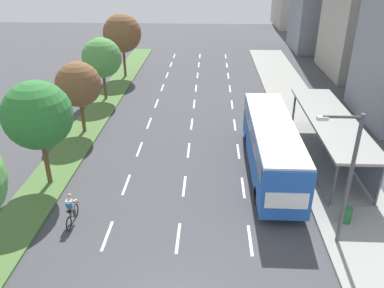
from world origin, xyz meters
TOP-DOWN VIEW (x-y plane):
  - median_strip at (-8.30, 20.00)m, footprint 2.60×52.00m
  - sidewalk_right at (9.25, 20.00)m, footprint 4.50×52.00m
  - lane_divider_left at (-3.50, 19.11)m, footprint 0.14×49.21m
  - lane_divider_center at (0.00, 19.11)m, footprint 0.14×49.21m
  - lane_divider_right at (3.50, 19.11)m, footprint 0.14×49.21m
  - bus_shelter at (9.53, 13.44)m, footprint 2.90×11.99m
  - bus at (5.25, 11.64)m, footprint 2.54×11.29m
  - cyclist at (-5.49, 5.94)m, footprint 0.46×1.82m
  - median_tree_second at (-8.07, 9.58)m, footprint 3.86×3.86m
  - median_tree_third at (-8.24, 17.10)m, footprint 3.34×3.34m
  - median_tree_fourth at (-8.44, 24.61)m, footprint 3.58×3.58m
  - median_tree_fifth at (-8.09, 32.13)m, footprint 4.09×4.09m
  - streetlight at (7.42, 4.99)m, footprint 1.91×0.24m
  - trash_bin at (8.45, 6.50)m, footprint 0.52×0.52m

SIDE VIEW (x-z plane):
  - lane_divider_left at x=-3.50m, z-range 0.00..0.01m
  - lane_divider_center at x=0.00m, z-range 0.00..0.01m
  - lane_divider_right at x=3.50m, z-range 0.00..0.01m
  - median_strip at x=-8.30m, z-range 0.00..0.12m
  - sidewalk_right at x=9.25m, z-range 0.00..0.15m
  - trash_bin at x=8.45m, z-range 0.15..1.00m
  - cyclist at x=-5.49m, z-range -0.06..1.65m
  - bus_shelter at x=9.53m, z-range 0.44..3.30m
  - bus at x=5.25m, z-range 0.38..3.75m
  - median_tree_third at x=-8.24m, z-range 1.14..6.55m
  - streetlight at x=7.42m, z-range 0.64..7.14m
  - median_tree_fourth at x=-8.44m, z-range 1.15..6.83m
  - median_tree_second at x=-8.07m, z-range 1.31..7.58m
  - median_tree_fifth at x=-8.09m, z-range 1.44..8.21m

